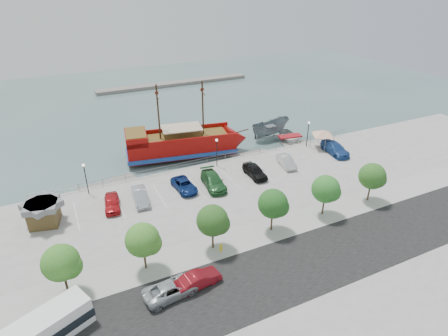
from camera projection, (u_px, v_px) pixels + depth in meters
name	position (u px, v px, depth m)	size (l,w,h in m)	color
ground	(237.00, 193.00, 49.91)	(160.00, 160.00, 0.00)	#435D5C
land_slab	(347.00, 301.00, 32.94)	(100.00, 58.00, 1.20)	gray
street	(312.00, 261.00, 36.65)	(100.00, 8.00, 0.04)	black
sidewalk	(279.00, 227.00, 41.45)	(100.00, 4.00, 0.05)	#989893
seawall_railing	(213.00, 159.00, 55.44)	(50.00, 0.06, 1.00)	slate
far_shore	(174.00, 84.00, 97.52)	(40.00, 3.00, 0.80)	gray
pirate_ship	(190.00, 144.00, 59.15)	(19.94, 8.41, 12.40)	#950A07
patrol_boat	(270.00, 130.00, 65.87)	(2.93, 7.80, 3.02)	slate
speedboat	(290.00, 138.00, 64.56)	(4.60, 6.44, 1.33)	silver
dock_west	(108.00, 185.00, 51.32)	(7.84, 2.24, 0.45)	gray
dock_mid	(250.00, 155.00, 59.87)	(6.26, 1.79, 0.36)	gray
dock_east	(301.00, 144.00, 63.66)	(6.50, 1.86, 0.37)	gray
shed	(43.00, 212.00, 41.47)	(4.03, 4.03, 2.77)	brown
canopy_tent	(323.00, 130.00, 58.97)	(5.40, 5.40, 3.50)	slate
street_van	(172.00, 289.00, 32.47)	(2.31, 5.01, 1.39)	#A2AAAE
street_sedan	(198.00, 280.00, 33.42)	(1.50, 4.31, 1.42)	maroon
shuttle_bus	(45.00, 329.00, 28.19)	(7.30, 4.98, 2.43)	white
fire_hydrant	(221.00, 247.00, 37.75)	(0.29, 0.29, 0.84)	yellow
lamp_post_left	(85.00, 173.00, 46.41)	(0.36, 0.36, 4.28)	black
lamp_post_mid	(217.00, 148.00, 53.29)	(0.36, 0.36, 4.28)	black
lamp_post_right	(308.00, 130.00, 59.40)	(0.36, 0.36, 4.28)	black
tree_a	(63.00, 264.00, 31.52)	(3.30, 3.20, 5.00)	#473321
tree_b	(144.00, 241.00, 34.19)	(3.30, 3.20, 5.00)	#473321
tree_c	(214.00, 221.00, 36.87)	(3.30, 3.20, 5.00)	#473321
tree_d	(274.00, 205.00, 39.54)	(3.30, 3.20, 5.00)	#473321
tree_e	(327.00, 190.00, 42.22)	(3.30, 3.20, 5.00)	#473321
tree_f	(373.00, 177.00, 44.89)	(3.30, 3.20, 5.00)	#473321
parked_car_a	(112.00, 203.00, 44.53)	(1.76, 4.38, 1.49)	red
parked_car_b	(140.00, 196.00, 45.81)	(1.64, 4.69, 1.55)	#A7ACB5
parked_car_c	(184.00, 185.00, 48.33)	(2.23, 4.84, 1.34)	navy
parked_car_d	(213.00, 181.00, 48.99)	(2.35, 5.77, 1.67)	#255D2C
parked_car_e	(255.00, 171.00, 51.53)	(1.93, 4.80, 1.63)	black
parked_car_f	(286.00, 161.00, 54.37)	(1.55, 4.43, 1.46)	silver
parked_car_h	(335.00, 148.00, 58.10)	(2.34, 5.76, 1.67)	#244A90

